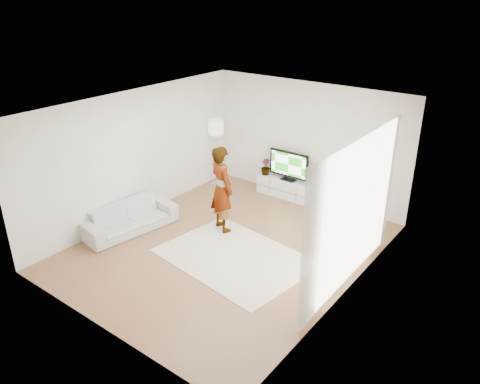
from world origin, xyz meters
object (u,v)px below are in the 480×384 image
Objects in this scene: player at (222,189)px; sofa at (130,218)px; floor_lamp at (216,130)px; rug at (235,257)px; media_console at (287,188)px; television at (289,165)px.

sofa is (-1.52, -1.21, -0.64)m from player.
sofa is 3.24m from floor_lamp.
floor_lamp is at bearing -24.75° from player.
player reaches higher than rug.
floor_lamp is at bearing -166.77° from media_console.
player reaches higher than floor_lamp.
sofa is (-2.42, -0.47, 0.28)m from rug.
player is at bearing 140.55° from rug.
television is at bearing 102.89° from rug.
sofa is at bearing 61.50° from player.
media_console is 0.55× the size of rug.
floor_lamp reaches higher than media_console.
player is at bearing -47.63° from floor_lamp.
media_console is 2.36m from player.
television is at bearing 14.03° from floor_lamp.
media_console is 2.28m from floor_lamp.
rug is (0.69, -2.98, -0.21)m from media_console.
player is at bearing -95.34° from television.
rug is 1.49m from player.
media_console is at bearing 103.00° from rug.
media_console is 0.83× the size of player.
television is 0.57× the size of player.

